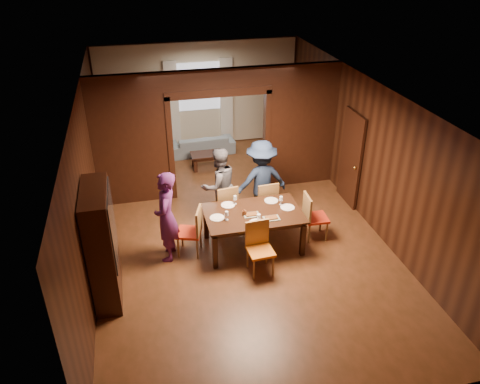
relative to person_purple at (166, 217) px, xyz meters
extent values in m
plane|color=#4A2C14|center=(1.44, 0.69, -0.88)|extent=(9.00, 9.00, 0.00)
cube|color=silver|center=(1.44, 0.69, 2.02)|extent=(5.50, 9.00, 0.02)
cube|color=black|center=(1.44, 5.19, 0.57)|extent=(5.50, 0.02, 2.90)
cube|color=black|center=(-1.31, 0.69, 0.57)|extent=(0.02, 9.00, 2.90)
cube|color=black|center=(4.19, 0.69, 0.57)|extent=(0.02, 9.00, 2.90)
cube|color=black|center=(-0.49, 2.29, 0.32)|extent=(1.65, 0.15, 2.40)
cube|color=black|center=(3.36, 2.29, 0.32)|extent=(1.65, 0.15, 2.40)
cube|color=black|center=(1.44, 2.29, 1.77)|extent=(5.50, 0.15, 0.50)
cube|color=beige|center=(1.44, 5.16, 0.57)|extent=(5.40, 0.04, 2.85)
imported|color=#571F5C|center=(0.00, 0.00, 0.00)|extent=(0.55, 0.72, 1.75)
imported|color=#504F56|center=(1.17, 1.04, -0.06)|extent=(0.96, 0.85, 1.64)
imported|color=#19263F|center=(2.05, 0.97, 0.00)|extent=(1.19, 0.76, 1.75)
imported|color=#7C91A2|center=(1.37, 4.54, -0.62)|extent=(1.78, 0.76, 0.51)
imported|color=black|center=(1.75, 0.04, -0.07)|extent=(0.36, 0.36, 0.09)
cube|color=black|center=(1.62, -0.04, -0.50)|extent=(1.83, 1.14, 0.76)
cube|color=black|center=(1.33, 3.59, -0.68)|extent=(0.80, 0.50, 0.40)
cube|color=black|center=(-1.09, -0.81, 0.12)|extent=(0.40, 1.20, 2.00)
cube|color=black|center=(4.14, 1.19, 0.17)|extent=(0.06, 0.90, 2.10)
cube|color=silver|center=(1.44, 5.13, 0.82)|extent=(1.20, 0.03, 1.30)
cube|color=white|center=(0.69, 5.09, 0.37)|extent=(0.35, 0.06, 2.40)
cube|color=white|center=(2.19, 5.09, 0.37)|extent=(0.35, 0.06, 2.40)
cylinder|color=white|center=(0.92, -0.06, -0.11)|extent=(0.27, 0.27, 0.01)
cylinder|color=white|center=(1.21, 0.34, -0.11)|extent=(0.27, 0.27, 0.01)
cylinder|color=silver|center=(2.07, 0.31, -0.11)|extent=(0.27, 0.27, 0.01)
cylinder|color=white|center=(2.30, -0.01, -0.11)|extent=(0.27, 0.27, 0.01)
cylinder|color=white|center=(1.58, -0.40, -0.11)|extent=(0.27, 0.27, 0.01)
cube|color=gray|center=(1.56, -0.12, -0.10)|extent=(0.30, 0.20, 0.04)
cube|color=slate|center=(1.88, -0.32, -0.10)|extent=(0.30, 0.20, 0.04)
cylinder|color=silver|center=(1.64, -0.34, -0.05)|extent=(0.07, 0.07, 0.14)
camera|label=1|loc=(-0.36, -7.26, 4.51)|focal=35.00mm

